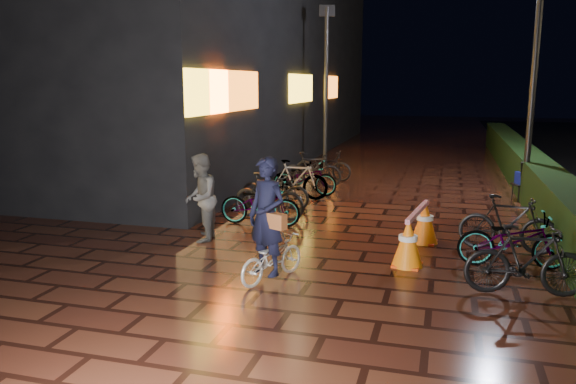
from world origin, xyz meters
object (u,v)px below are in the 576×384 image
(bystander_person, at_px, (200,198))
(cart_assembly, at_px, (525,180))
(cyclist, at_px, (269,236))
(traffic_barrier, at_px, (417,231))

(bystander_person, bearing_deg, cart_assembly, 117.89)
(cyclist, bearing_deg, cart_assembly, 59.10)
(cyclist, distance_m, traffic_barrier, 2.74)
(bystander_person, bearing_deg, cyclist, 33.71)
(traffic_barrier, xyz_separation_m, cart_assembly, (2.24, 5.09, 0.12))
(bystander_person, xyz_separation_m, cart_assembly, (5.99, 5.34, -0.28))
(cyclist, height_order, traffic_barrier, cyclist)
(bystander_person, relative_size, cyclist, 0.87)
(bystander_person, distance_m, traffic_barrier, 3.78)
(traffic_barrier, distance_m, cart_assembly, 5.56)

